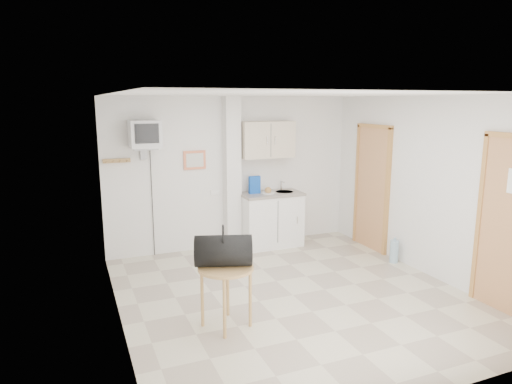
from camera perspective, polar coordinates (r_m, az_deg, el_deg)
name	(u,v)px	position (r m, az deg, el deg)	size (l,w,h in m)	color
ground	(293,295)	(5.97, 4.63, -12.73)	(4.50, 4.50, 0.00)	beige
room_envelope	(309,174)	(5.71, 6.61, 2.28)	(4.24, 4.54, 2.55)	white
kitchenette	(270,199)	(7.68, 1.75, -0.90)	(1.03, 0.58, 2.10)	white
crt_television	(145,135)	(6.96, -13.74, 6.94)	(0.44, 0.45, 2.15)	slate
round_table	(226,275)	(4.98, -3.79, -10.35)	(0.60, 0.60, 0.69)	#A5824B
duffel_bag	(223,250)	(4.93, -4.10, -7.29)	(0.68, 0.51, 0.45)	black
water_bottle	(394,251)	(7.33, 16.89, -7.10)	(0.13, 0.13, 0.39)	#91B3C7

